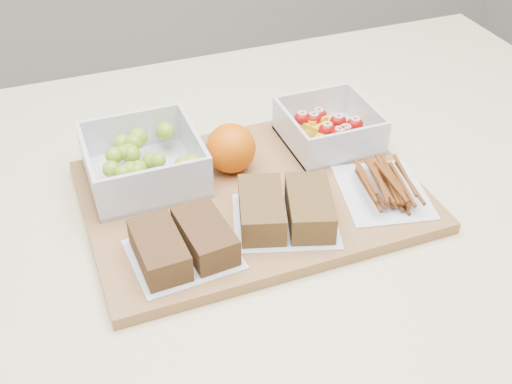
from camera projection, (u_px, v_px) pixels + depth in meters
cutting_board at (253, 196)px, 0.82m from camera, size 0.42×0.30×0.02m
grape_container at (145, 161)px, 0.83m from camera, size 0.14×0.14×0.06m
fruit_container at (328, 129)px, 0.90m from camera, size 0.12×0.12×0.05m
orange at (231, 148)px, 0.84m from camera, size 0.07×0.07×0.07m
sandwich_bag_left at (183, 243)px, 0.71m from camera, size 0.12×0.11×0.04m
sandwich_bag_center at (286, 209)px, 0.76m from camera, size 0.15×0.14×0.04m
pretzel_bag at (384, 184)px, 0.81m from camera, size 0.13×0.15×0.03m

